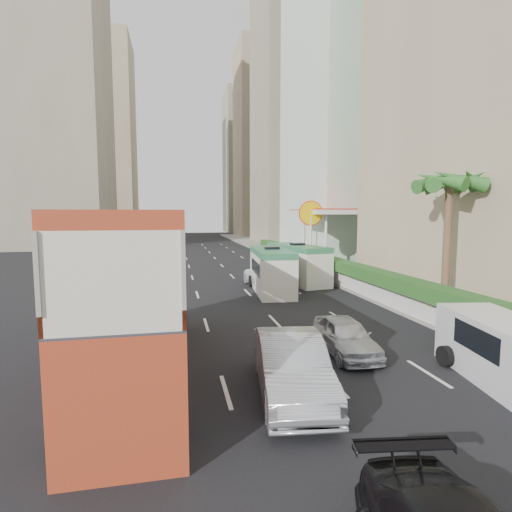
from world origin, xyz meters
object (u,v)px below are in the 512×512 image
object	(u,v)px
minibus_far	(297,264)
shell_station	(334,238)
car_silver_lane_a	(291,395)
minibus_near	(272,271)
panel_van_far	(283,261)
van_asset	(265,286)
panel_van_near	(506,352)
double_decker_bus	(141,293)
palm_tree	(447,248)
car_silver_lane_b	(345,353)

from	to	relation	value
minibus_far	shell_station	world-z (taller)	shell_station
car_silver_lane_a	minibus_near	size ratio (longest dim) A/B	0.80
minibus_near	panel_van_far	bearing A→B (deg)	73.78
van_asset	panel_van_near	xyz separation A→B (m)	(3.35, -17.02, 0.95)
car_silver_lane_a	panel_van_far	distance (m)	22.68
double_decker_bus	minibus_near	bearing A→B (deg)	59.09
palm_tree	car_silver_lane_b	bearing A→B (deg)	-151.02
panel_van_far	palm_tree	world-z (taller)	palm_tree
car_silver_lane_b	panel_van_near	distance (m)	4.96
car_silver_lane_b	minibus_near	xyz separation A→B (m)	(0.16, 11.73, 1.39)
car_silver_lane_b	palm_tree	bearing A→B (deg)	31.31
minibus_near	palm_tree	world-z (taller)	palm_tree
panel_van_near	palm_tree	size ratio (longest dim) A/B	0.74
van_asset	shell_station	size ratio (longest dim) A/B	0.60
palm_tree	van_asset	bearing A→B (deg)	123.56
double_decker_bus	car_silver_lane_a	distance (m)	5.49
double_decker_bus	panel_van_far	distance (m)	21.80
car_silver_lane_a	shell_station	size ratio (longest dim) A/B	0.63
minibus_near	minibus_far	distance (m)	4.06
double_decker_bus	car_silver_lane_b	world-z (taller)	double_decker_bus
double_decker_bus	shell_station	size ratio (longest dim) A/B	1.38
car_silver_lane_b	minibus_near	bearing A→B (deg)	91.54
car_silver_lane_b	shell_station	size ratio (longest dim) A/B	0.48
car_silver_lane_a	van_asset	world-z (taller)	car_silver_lane_a
car_silver_lane_a	palm_tree	xyz separation A→B (m)	(9.65, 6.55, 3.38)
double_decker_bus	car_silver_lane_a	xyz separation A→B (m)	(4.15, -2.55, -2.53)
double_decker_bus	panel_van_far	world-z (taller)	double_decker_bus
car_silver_lane_a	shell_station	distance (m)	28.30
car_silver_lane_b	double_decker_bus	bearing A→B (deg)	-175.75
double_decker_bus	palm_tree	bearing A→B (deg)	16.16
car_silver_lane_a	palm_tree	distance (m)	12.15
minibus_near	van_asset	bearing A→B (deg)	93.30
double_decker_bus	palm_tree	size ratio (longest dim) A/B	1.72
car_silver_lane_b	shell_station	bearing A→B (deg)	70.76
panel_van_far	palm_tree	size ratio (longest dim) A/B	0.87
panel_van_near	minibus_far	bearing A→B (deg)	101.78
minibus_near	panel_van_near	distance (m)	15.43
panel_van_far	shell_station	distance (m)	7.24
shell_station	car_silver_lane_b	bearing A→B (deg)	-111.57
van_asset	panel_van_near	bearing A→B (deg)	-81.45
car_silver_lane_b	minibus_far	world-z (taller)	minibus_far
minibus_near	car_silver_lane_a	bearing A→B (deg)	-97.11
panel_van_near	panel_van_far	distance (m)	22.43
minibus_far	palm_tree	xyz separation A→B (m)	(3.94, -11.00, 1.99)
minibus_near	shell_station	xyz separation A→B (m)	(8.84, 11.04, 1.36)
double_decker_bus	minibus_far	world-z (taller)	double_decker_bus
palm_tree	panel_van_far	bearing A→B (deg)	104.02
car_silver_lane_a	minibus_near	world-z (taller)	minibus_near
car_silver_lane_b	van_asset	bearing A→B (deg)	91.47
double_decker_bus	car_silver_lane_b	distance (m)	7.45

